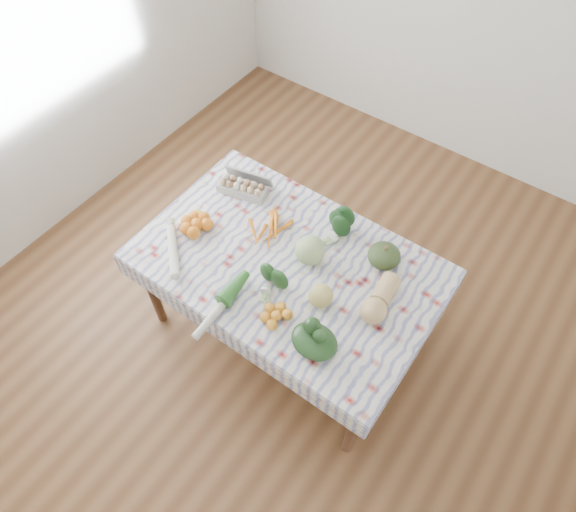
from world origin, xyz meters
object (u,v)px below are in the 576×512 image
object	(u,v)px
grapefruit	(321,296)
dining_table	(288,271)
cabbage	(310,250)
egg_carton	(242,188)
butternut_squash	(380,298)
kabocha_squash	(384,256)

from	to	relation	value
grapefruit	dining_table	bearing A→B (deg)	158.95
cabbage	grapefruit	bearing A→B (deg)	-44.54
egg_carton	grapefruit	xyz separation A→B (m)	(0.82, -0.37, 0.02)
egg_carton	butternut_squash	world-z (taller)	butternut_squash
butternut_squash	grapefruit	world-z (taller)	butternut_squash
egg_carton	grapefruit	world-z (taller)	grapefruit
butternut_squash	cabbage	bearing A→B (deg)	171.05
egg_carton	cabbage	world-z (taller)	cabbage
cabbage	grapefruit	xyz separation A→B (m)	(0.20, -0.20, -0.02)
egg_carton	kabocha_squash	distance (m)	0.96
cabbage	grapefruit	size ratio (longest dim) A/B	1.30
kabocha_squash	cabbage	bearing A→B (deg)	-146.85
cabbage	egg_carton	bearing A→B (deg)	164.11
dining_table	cabbage	bearing A→B (deg)	45.04
kabocha_squash	cabbage	size ratio (longest dim) A/B	1.08
kabocha_squash	butternut_squash	xyz separation A→B (m)	(0.12, -0.25, 0.01)
dining_table	butternut_squash	xyz separation A→B (m)	(0.55, 0.05, 0.15)
cabbage	butternut_squash	xyz separation A→B (m)	(0.46, -0.03, -0.01)
egg_carton	cabbage	size ratio (longest dim) A/B	1.82
egg_carton	grapefruit	distance (m)	0.90
kabocha_squash	cabbage	world-z (taller)	cabbage
butternut_squash	grapefruit	bearing A→B (deg)	-152.24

